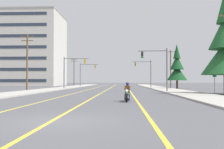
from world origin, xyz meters
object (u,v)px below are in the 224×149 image
street_sign (215,81)px  utility_pole_right_far (171,68)px  utility_pole_left_far (74,71)px  apartment_building_far_left_block (22,50)px  traffic_signal_near_right (159,63)px  traffic_signal_mid_right (146,70)px  utility_pole_left_near (27,60)px  traffic_signal_mid_left (85,71)px  motorcycle_with_rider (127,94)px  traffic_signal_near_left (71,68)px  conifer_tree_right_verge_far (177,68)px

street_sign → utility_pole_right_far: bearing=88.7°
utility_pole_left_far → apartment_building_far_left_block: apartment_building_far_left_block is taller
street_sign → utility_pole_left_far: bearing=115.9°
traffic_signal_near_right → traffic_signal_mid_right: bearing=90.0°
traffic_signal_near_right → utility_pole_left_near: bearing=168.8°
traffic_signal_near_right → traffic_signal_mid_left: same height
traffic_signal_mid_right → utility_pole_left_near: size_ratio=0.68×
apartment_building_far_left_block → street_sign: apartment_building_far_left_block is taller
utility_pole_right_far → street_sign: utility_pole_right_far is taller
motorcycle_with_rider → utility_pole_left_near: bearing=126.4°
traffic_signal_near_right → street_sign: (5.50, -6.64, -2.56)m
traffic_signal_near_right → traffic_signal_mid_left: size_ratio=1.00×
motorcycle_with_rider → traffic_signal_near_left: 31.48m
motorcycle_with_rider → traffic_signal_near_right: bearing=74.6°
traffic_signal_mid_left → apartment_building_far_left_block: 29.35m
traffic_signal_near_right → utility_pole_right_far: (6.20, 24.47, 0.56)m
utility_pole_left_near → utility_pole_right_far: bearing=37.3°
conifer_tree_right_verge_far → apartment_building_far_left_block: (-44.09, 30.74, 7.61)m
utility_pole_right_far → conifer_tree_right_verge_far: (-0.41, -9.05, -0.49)m
conifer_tree_right_verge_far → street_sign: bearing=-90.8°
conifer_tree_right_verge_far → traffic_signal_mid_left: bearing=144.6°
utility_pole_left_near → traffic_signal_mid_left: bearing=77.8°
traffic_signal_mid_left → street_sign: 42.15m
street_sign → traffic_signal_mid_left: bearing=119.0°
street_sign → conifer_tree_right_verge_far: bearing=89.2°
traffic_signal_near_right → motorcycle_with_rider: bearing=-105.4°
traffic_signal_mid_right → utility_pole_left_far: utility_pole_left_far is taller
utility_pole_left_near → utility_pole_left_far: (-0.94, 44.98, 0.04)m
utility_pole_left_far → apartment_building_far_left_block: size_ratio=0.35×
traffic_signal_near_left → traffic_signal_mid_left: 17.93m
apartment_building_far_left_block → traffic_signal_mid_left: bearing=-34.4°
traffic_signal_near_left → street_sign: 27.98m
traffic_signal_near_right → utility_pole_left_far: 53.54m
utility_pole_left_near → street_sign: size_ratio=3.80×
traffic_signal_near_right → utility_pole_left_far: (-21.49, 49.03, 0.90)m
conifer_tree_right_verge_far → street_sign: 22.21m
motorcycle_with_rider → traffic_signal_near_left: size_ratio=0.35×
street_sign → apartment_building_far_left_block: bearing=129.7°
traffic_signal_mid_right → utility_pole_left_far: bearing=127.3°
motorcycle_with_rider → traffic_signal_mid_right: bearing=82.9°
traffic_signal_mid_left → apartment_building_far_left_block: apartment_building_far_left_block is taller
utility_pole_left_far → apartment_building_far_left_block: 18.35m
utility_pole_left_near → utility_pole_right_far: size_ratio=1.03×
utility_pole_right_far → street_sign: size_ratio=3.68×
traffic_signal_mid_left → utility_pole_left_far: utility_pole_left_far is taller
utility_pole_left_far → motorcycle_with_rider: bearing=-75.9°
traffic_signal_near_left → conifer_tree_right_verge_far: 21.05m
traffic_signal_near_left → conifer_tree_right_verge_far: conifer_tree_right_verge_far is taller
traffic_signal_mid_right → conifer_tree_right_verge_far: bearing=-43.3°
motorcycle_with_rider → utility_pole_right_far: bearing=75.3°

